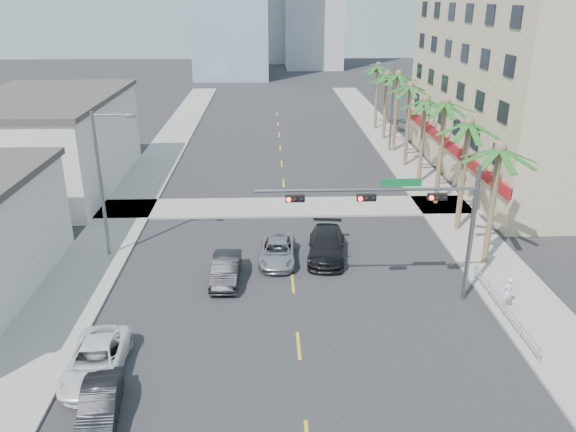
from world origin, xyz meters
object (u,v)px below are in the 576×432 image
object	(u,v)px
car_lane_center	(278,252)
pedestrian	(508,293)
car_parked_mid	(100,404)
car_parked_far	(96,361)
car_lane_right	(326,245)
car_lane_left	(226,269)
traffic_signal_mast	(411,211)

from	to	relation	value
car_lane_center	pedestrian	distance (m)	13.11
car_parked_mid	car_parked_far	world-z (taller)	car_parked_far
car_lane_right	pedestrian	world-z (taller)	pedestrian
car_parked_mid	car_lane_left	distance (m)	11.65
car_parked_mid	pedestrian	distance (m)	19.97
car_parked_mid	car_parked_far	xyz separation A→B (m)	(-0.89, 2.69, 0.04)
car_parked_far	car_lane_center	bearing A→B (deg)	51.32
car_parked_mid	car_lane_center	bearing A→B (deg)	54.65
car_lane_right	traffic_signal_mast	bearing A→B (deg)	-49.82
pedestrian	car_parked_far	bearing A→B (deg)	-12.52
traffic_signal_mast	car_lane_left	xyz separation A→B (m)	(-9.54, 2.53, -4.35)
car_parked_far	car_lane_right	bearing A→B (deg)	43.48
car_lane_left	traffic_signal_mast	bearing A→B (deg)	-13.38
traffic_signal_mast	pedestrian	distance (m)	6.56
car_parked_mid	traffic_signal_mast	bearing A→B (deg)	24.08
traffic_signal_mast	car_lane_left	world-z (taller)	traffic_signal_mast
car_parked_far	car_lane_right	world-z (taller)	car_lane_right
car_parked_mid	car_lane_center	xyz separation A→B (m)	(7.00, 13.34, -0.00)
car_parked_mid	car_lane_right	world-z (taller)	car_lane_right
car_parked_far	pedestrian	distance (m)	20.02
car_lane_left	pedestrian	distance (m)	15.02
pedestrian	car_lane_right	bearing A→B (deg)	-63.18
car_lane_left	car_lane_center	bearing A→B (deg)	40.69
car_lane_right	car_lane_center	bearing A→B (deg)	-163.78
car_lane_left	car_lane_center	world-z (taller)	car_lane_left
traffic_signal_mast	car_lane_center	bearing A→B (deg)	143.12
car_lane_left	pedestrian	world-z (taller)	pedestrian
car_parked_far	pedestrian	world-z (taller)	pedestrian
car_lane_center	car_lane_right	size ratio (longest dim) A/B	0.85
car_lane_right	car_parked_far	bearing A→B (deg)	-127.49
car_parked_mid	pedestrian	world-z (taller)	pedestrian
pedestrian	car_parked_mid	bearing A→B (deg)	-4.39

